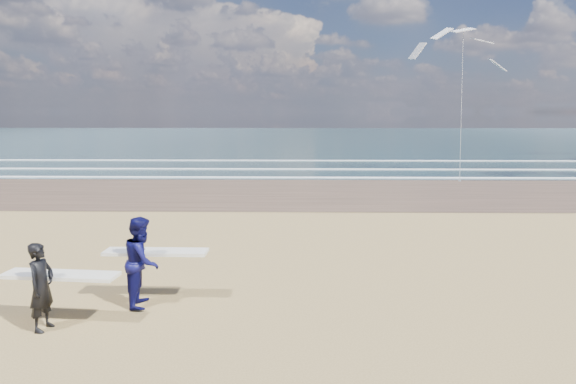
{
  "coord_description": "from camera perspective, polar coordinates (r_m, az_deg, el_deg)",
  "views": [
    {
      "loc": [
        3.52,
        -8.35,
        4.01
      ],
      "look_at": [
        3.24,
        6.0,
        1.77
      ],
      "focal_mm": 32.0,
      "sensor_mm": 36.0,
      "label": 1
    }
  ],
  "objects": [
    {
      "name": "surfer_far",
      "position": [
        11.2,
        -15.82,
        -7.35
      ],
      "size": [
        2.21,
        1.12,
        1.89
      ],
      "color": "#0C0C44",
      "rests_on": "ground"
    },
    {
      "name": "surfer_near",
      "position": [
        10.66,
        -25.41,
        -9.29
      ],
      "size": [
        2.24,
        1.03,
        1.66
      ],
      "color": "black",
      "rests_on": "ground"
    },
    {
      "name": "foam_breakers",
      "position": [
        40.2,
        25.35,
        2.36
      ],
      "size": [
        220.0,
        11.7,
        0.05
      ],
      "color": "white",
      "rests_on": "ground"
    },
    {
      "name": "ocean",
      "position": [
        82.12,
        12.78,
        5.86
      ],
      "size": [
        220.0,
        100.0,
        0.02
      ],
      "primitive_type": "cube",
      "color": "#183035",
      "rests_on": "ground"
    },
    {
      "name": "kite_1",
      "position": [
        34.06,
        18.77,
        11.55
      ],
      "size": [
        6.19,
        4.78,
        10.36
      ],
      "color": "slate",
      "rests_on": "ground"
    }
  ]
}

